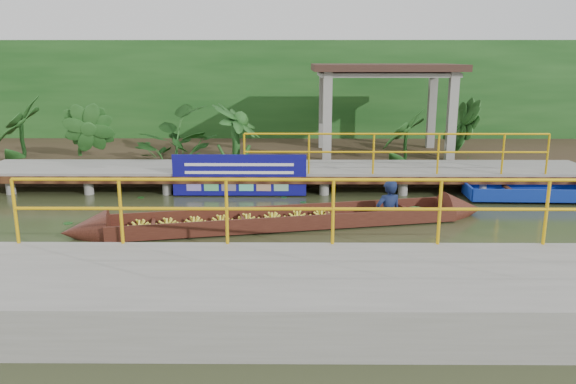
{
  "coord_description": "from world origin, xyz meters",
  "views": [
    {
      "loc": [
        0.18,
        -11.17,
        3.43
      ],
      "look_at": [
        0.1,
        0.5,
        0.6
      ],
      "focal_mm": 35.0,
      "sensor_mm": 36.0,
      "label": 1
    }
  ],
  "objects": [
    {
      "name": "ground",
      "position": [
        0.0,
        0.0,
        0.0
      ],
      "size": [
        80.0,
        80.0,
        0.0
      ],
      "primitive_type": "plane",
      "color": "#262E17",
      "rests_on": "ground"
    },
    {
      "name": "pavilion",
      "position": [
        3.0,
        6.3,
        2.82
      ],
      "size": [
        4.4,
        3.0,
        3.0
      ],
      "color": "gray",
      "rests_on": "ground"
    },
    {
      "name": "vendor_boat",
      "position": [
        0.35,
        0.04,
        0.23
      ],
      "size": [
        8.84,
        2.68,
        1.98
      ],
      "rotation": [
        0.0,
        0.0,
        0.21
      ],
      "color": "black",
      "rests_on": "ground"
    },
    {
      "name": "foliage_backdrop",
      "position": [
        0.0,
        10.0,
        2.0
      ],
      "size": [
        30.0,
        0.8,
        4.0
      ],
      "primitive_type": "cube",
      "color": "#164516",
      "rests_on": "ground"
    },
    {
      "name": "far_dock",
      "position": [
        0.02,
        3.43,
        0.48
      ],
      "size": [
        16.0,
        2.06,
        1.66
      ],
      "color": "gray",
      "rests_on": "ground"
    },
    {
      "name": "blue_banner",
      "position": [
        -1.13,
        2.48,
        0.56
      ],
      "size": [
        3.33,
        0.04,
        1.04
      ],
      "color": "navy",
      "rests_on": "ground"
    },
    {
      "name": "land_strip",
      "position": [
        0.0,
        7.5,
        0.23
      ],
      "size": [
        30.0,
        8.0,
        0.45
      ],
      "primitive_type": "cube",
      "color": "#312518",
      "rests_on": "ground"
    },
    {
      "name": "tropical_plants",
      "position": [
        -1.75,
        5.3,
        1.43
      ],
      "size": [
        14.56,
        1.56,
        1.95
      ],
      "color": "#164516",
      "rests_on": "ground"
    },
    {
      "name": "moored_blue_boat",
      "position": [
        6.85,
        2.14,
        0.15
      ],
      "size": [
        3.58,
        1.07,
        0.85
      ],
      "rotation": [
        0.0,
        0.0,
        -0.03
      ],
      "color": "navy",
      "rests_on": "ground"
    },
    {
      "name": "near_dock",
      "position": [
        1.0,
        -4.2,
        0.3
      ],
      "size": [
        18.0,
        2.4,
        1.73
      ],
      "color": "gray",
      "rests_on": "ground"
    }
  ]
}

